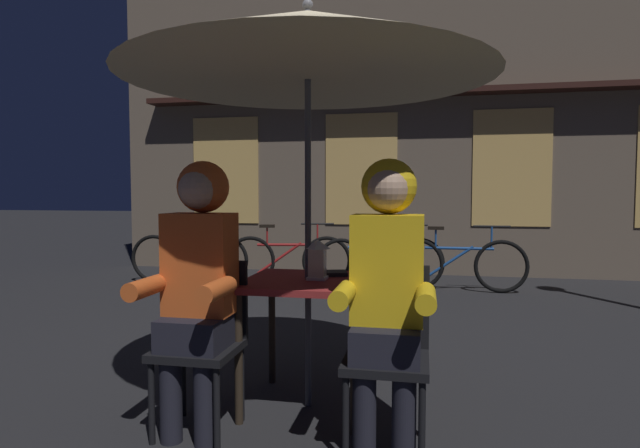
{
  "coord_description": "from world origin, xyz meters",
  "views": [
    {
      "loc": [
        0.65,
        -2.89,
        1.23
      ],
      "look_at": [
        0.0,
        0.35,
        1.04
      ],
      "focal_mm": 29.18,
      "sensor_mm": 36.0,
      "label": 1
    }
  ],
  "objects_px": {
    "book": "(330,273)",
    "person_right_hooded": "(387,275)",
    "potted_plant": "(188,238)",
    "chair_left": "(204,335)",
    "bicycle_second": "(288,259)",
    "chair_right": "(387,345)",
    "bicycle_third": "(380,262)",
    "bicycle_nearest": "(189,258)",
    "lantern": "(317,258)",
    "person_left_hooded": "(198,269)",
    "cafe_table": "(308,297)",
    "bicycle_fourth": "(458,264)",
    "patio_umbrella": "(308,45)"
  },
  "relations": [
    {
      "from": "book",
      "to": "person_right_hooded",
      "type": "bearing_deg",
      "value": -71.96
    },
    {
      "from": "person_right_hooded",
      "to": "potted_plant",
      "type": "relative_size",
      "value": 1.52
    },
    {
      "from": "chair_left",
      "to": "bicycle_second",
      "type": "bearing_deg",
      "value": 98.79
    },
    {
      "from": "chair_right",
      "to": "person_right_hooded",
      "type": "relative_size",
      "value": 0.62
    },
    {
      "from": "person_right_hooded",
      "to": "bicycle_third",
      "type": "height_order",
      "value": "person_right_hooded"
    },
    {
      "from": "chair_left",
      "to": "person_right_hooded",
      "type": "height_order",
      "value": "person_right_hooded"
    },
    {
      "from": "bicycle_nearest",
      "to": "person_right_hooded",
      "type": "bearing_deg",
      "value": -54.05
    },
    {
      "from": "lantern",
      "to": "bicycle_nearest",
      "type": "distance_m",
      "value": 4.52
    },
    {
      "from": "bicycle_second",
      "to": "potted_plant",
      "type": "distance_m",
      "value": 1.96
    },
    {
      "from": "person_left_hooded",
      "to": "bicycle_third",
      "type": "relative_size",
      "value": 0.85
    },
    {
      "from": "bicycle_nearest",
      "to": "bicycle_third",
      "type": "distance_m",
      "value": 2.61
    },
    {
      "from": "cafe_table",
      "to": "chair_right",
      "type": "distance_m",
      "value": 0.62
    },
    {
      "from": "person_left_hooded",
      "to": "bicycle_nearest",
      "type": "height_order",
      "value": "person_left_hooded"
    },
    {
      "from": "bicycle_fourth",
      "to": "cafe_table",
      "type": "bearing_deg",
      "value": -105.9
    },
    {
      "from": "bicycle_second",
      "to": "patio_umbrella",
      "type": "bearing_deg",
      "value": -73.53
    },
    {
      "from": "person_left_hooded",
      "to": "bicycle_fourth",
      "type": "height_order",
      "value": "person_left_hooded"
    },
    {
      "from": "person_right_hooded",
      "to": "bicycle_third",
      "type": "distance_m",
      "value": 4.22
    },
    {
      "from": "person_right_hooded",
      "to": "bicycle_nearest",
      "type": "relative_size",
      "value": 0.83
    },
    {
      "from": "bicycle_fourth",
      "to": "potted_plant",
      "type": "xyz_separation_m",
      "value": [
        -4.01,
        0.76,
        0.2
      ]
    },
    {
      "from": "bicycle_third",
      "to": "potted_plant",
      "type": "relative_size",
      "value": 1.78
    },
    {
      "from": "bicycle_nearest",
      "to": "potted_plant",
      "type": "distance_m",
      "value": 0.99
    },
    {
      "from": "patio_umbrella",
      "to": "cafe_table",
      "type": "bearing_deg",
      "value": 0.0
    },
    {
      "from": "chair_left",
      "to": "person_left_hooded",
      "type": "xyz_separation_m",
      "value": [
        -0.0,
        -0.06,
        0.36
      ]
    },
    {
      "from": "patio_umbrella",
      "to": "person_left_hooded",
      "type": "height_order",
      "value": "patio_umbrella"
    },
    {
      "from": "person_right_hooded",
      "to": "potted_plant",
      "type": "bearing_deg",
      "value": 124.41
    },
    {
      "from": "patio_umbrella",
      "to": "bicycle_nearest",
      "type": "bearing_deg",
      "value": 124.17
    },
    {
      "from": "patio_umbrella",
      "to": "chair_right",
      "type": "xyz_separation_m",
      "value": [
        0.48,
        -0.37,
        -1.57
      ]
    },
    {
      "from": "book",
      "to": "bicycle_fourth",
      "type": "bearing_deg",
      "value": 59.85
    },
    {
      "from": "chair_left",
      "to": "bicycle_fourth",
      "type": "xyz_separation_m",
      "value": [
        1.56,
        4.16,
        -0.14
      ]
    },
    {
      "from": "patio_umbrella",
      "to": "chair_left",
      "type": "height_order",
      "value": "patio_umbrella"
    },
    {
      "from": "patio_umbrella",
      "to": "chair_left",
      "type": "relative_size",
      "value": 2.66
    },
    {
      "from": "cafe_table",
      "to": "bicycle_nearest",
      "type": "relative_size",
      "value": 0.44
    },
    {
      "from": "lantern",
      "to": "potted_plant",
      "type": "distance_m",
      "value": 5.46
    },
    {
      "from": "cafe_table",
      "to": "bicycle_third",
      "type": "xyz_separation_m",
      "value": [
        0.1,
        3.75,
        -0.29
      ]
    },
    {
      "from": "bicycle_second",
      "to": "potted_plant",
      "type": "relative_size",
      "value": 1.8
    },
    {
      "from": "bicycle_fourth",
      "to": "potted_plant",
      "type": "height_order",
      "value": "potted_plant"
    },
    {
      "from": "chair_left",
      "to": "book",
      "type": "bearing_deg",
      "value": 42.46
    },
    {
      "from": "person_right_hooded",
      "to": "potted_plant",
      "type": "height_order",
      "value": "person_right_hooded"
    },
    {
      "from": "patio_umbrella",
      "to": "bicycle_fourth",
      "type": "height_order",
      "value": "patio_umbrella"
    },
    {
      "from": "lantern",
      "to": "person_left_hooded",
      "type": "xyz_separation_m",
      "value": [
        -0.53,
        -0.42,
        -0.01
      ]
    },
    {
      "from": "chair_left",
      "to": "book",
      "type": "relative_size",
      "value": 4.35
    },
    {
      "from": "potted_plant",
      "to": "bicycle_nearest",
      "type": "bearing_deg",
      "value": -63.71
    },
    {
      "from": "bicycle_nearest",
      "to": "potted_plant",
      "type": "xyz_separation_m",
      "value": [
        -0.43,
        0.87,
        0.2
      ]
    },
    {
      "from": "lantern",
      "to": "potted_plant",
      "type": "xyz_separation_m",
      "value": [
        -2.99,
        4.56,
        -0.32
      ]
    },
    {
      "from": "book",
      "to": "bicycle_third",
      "type": "bearing_deg",
      "value": 74.9
    },
    {
      "from": "chair_right",
      "to": "bicycle_nearest",
      "type": "xyz_separation_m",
      "value": [
        -2.98,
        4.05,
        -0.14
      ]
    },
    {
      "from": "cafe_table",
      "to": "patio_umbrella",
      "type": "xyz_separation_m",
      "value": [
        0.0,
        0.0,
        1.42
      ]
    },
    {
      "from": "bicycle_nearest",
      "to": "bicycle_fourth",
      "type": "height_order",
      "value": "same"
    },
    {
      "from": "chair_left",
      "to": "potted_plant",
      "type": "relative_size",
      "value": 0.95
    },
    {
      "from": "bicycle_third",
      "to": "cafe_table",
      "type": "bearing_deg",
      "value": -91.59
    }
  ]
}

